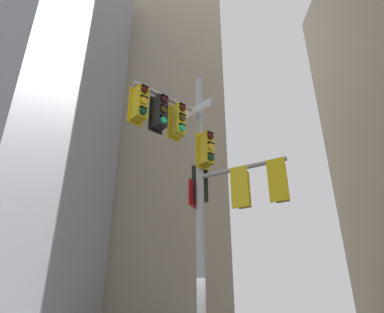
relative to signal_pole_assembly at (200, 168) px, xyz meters
The scene contains 2 objects.
building_mid_block 31.62m from the signal_pole_assembly, 96.01° to the left, with size 12.56×12.56×43.82m, color tan.
signal_pole_assembly is the anchor object (origin of this frame).
Camera 1 is at (-0.39, -9.36, 1.46)m, focal length 32.41 mm.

